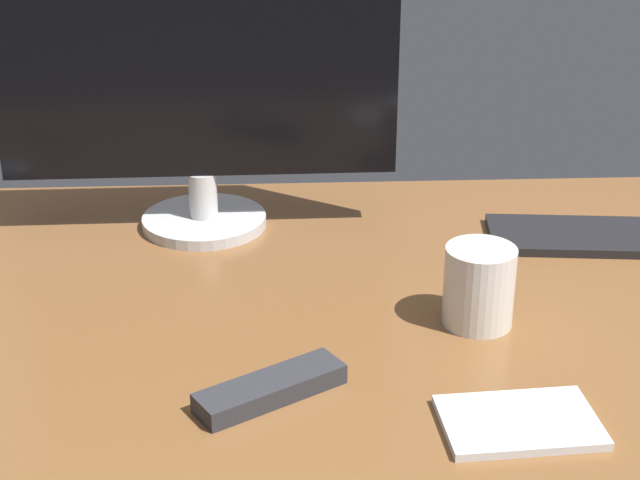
{
  "coord_description": "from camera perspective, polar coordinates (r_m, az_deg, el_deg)",
  "views": [
    {
      "loc": [
        -12.19,
        -109.33,
        60.56
      ],
      "look_at": [
        -6.56,
        5.99,
        8.0
      ],
      "focal_mm": 55.18,
      "sensor_mm": 36.0,
      "label": 1
    }
  ],
  "objects": [
    {
      "name": "desk",
      "position": [
        1.25,
        3.15,
        -4.0
      ],
      "size": [
        140.0,
        84.0,
        2.0
      ],
      "primitive_type": "cube",
      "color": "brown",
      "rests_on": "ground"
    },
    {
      "name": "monitor",
      "position": [
        1.4,
        -7.16,
        9.35
      ],
      "size": [
        56.31,
        18.33,
        42.38
      ],
      "rotation": [
        0.0,
        0.0,
        0.01
      ],
      "color": "silver",
      "rests_on": "desk"
    },
    {
      "name": "keyboard",
      "position": [
        1.48,
        17.89,
        0.15
      ],
      "size": [
        42.95,
        16.59,
        1.25
      ],
      "primitive_type": "cube",
      "rotation": [
        0.0,
        0.0,
        -0.1
      ],
      "color": "black",
      "rests_on": "desk"
    },
    {
      "name": "tv_remote",
      "position": [
        1.05,
        -2.87,
        -8.59
      ],
      "size": [
        16.67,
        12.68,
        2.25
      ],
      "primitive_type": "cube",
      "rotation": [
        0.0,
        0.0,
        0.55
      ],
      "color": "#2D2D33",
      "rests_on": "desk"
    },
    {
      "name": "coffee_mug",
      "position": [
        1.19,
        9.2,
        -2.66
      ],
      "size": [
        8.51,
        8.51,
        9.91
      ],
      "primitive_type": "cylinder",
      "color": "silver",
      "rests_on": "desk"
    },
    {
      "name": "notepad",
      "position": [
        1.03,
        11.49,
        -10.32
      ],
      "size": [
        16.47,
        11.41,
        0.93
      ],
      "primitive_type": "cube",
      "rotation": [
        0.0,
        0.0,
        0.07
      ],
      "color": "silver",
      "rests_on": "desk"
    }
  ]
}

